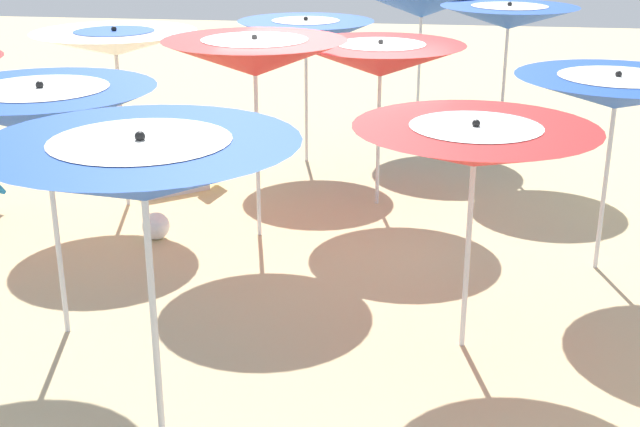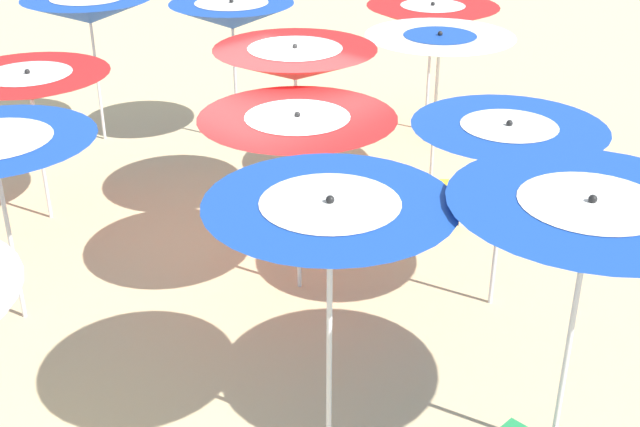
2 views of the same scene
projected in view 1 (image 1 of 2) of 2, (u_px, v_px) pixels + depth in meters
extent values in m
cube|color=beige|center=(340.00, 228.00, 10.84)|extent=(38.89, 38.89, 0.04)
cylinder|color=silver|center=(419.00, 72.00, 14.61)|extent=(0.05, 0.05, 2.29)
cone|color=#1947B2|center=(422.00, 5.00, 14.22)|extent=(2.28, 2.28, 0.43)
cylinder|color=silver|center=(306.00, 100.00, 13.26)|extent=(0.05, 0.05, 1.99)
cone|color=#1947B2|center=(306.00, 35.00, 12.91)|extent=(2.08, 2.08, 0.44)
cone|color=white|center=(306.00, 28.00, 12.87)|extent=(1.04, 1.04, 0.22)
sphere|color=black|center=(306.00, 19.00, 12.83)|extent=(0.07, 0.07, 0.07)
cylinder|color=silver|center=(122.00, 127.00, 11.25)|extent=(0.05, 0.05, 2.20)
cone|color=white|center=(115.00, 43.00, 10.87)|extent=(2.11, 2.11, 0.31)
cone|color=#1947B2|center=(115.00, 37.00, 10.84)|extent=(1.03, 1.03, 0.15)
sphere|color=black|center=(114.00, 29.00, 10.80)|extent=(0.07, 0.07, 0.07)
cylinder|color=silver|center=(503.00, 93.00, 13.00)|extent=(0.05, 0.05, 2.29)
cone|color=#1947B2|center=(509.00, 18.00, 12.61)|extent=(2.05, 2.05, 0.34)
cone|color=white|center=(509.00, 12.00, 12.58)|extent=(1.14, 1.14, 0.19)
sphere|color=black|center=(510.00, 4.00, 12.54)|extent=(0.07, 0.07, 0.07)
cylinder|color=silver|center=(378.00, 134.00, 11.33)|extent=(0.05, 0.05, 1.97)
cone|color=red|center=(380.00, 61.00, 10.99)|extent=(2.22, 2.22, 0.42)
cone|color=white|center=(380.00, 52.00, 10.96)|extent=(1.17, 1.17, 0.22)
sphere|color=black|center=(381.00, 42.00, 10.91)|extent=(0.07, 0.07, 0.07)
cylinder|color=silver|center=(257.00, 150.00, 10.19)|extent=(0.05, 0.05, 2.20)
cone|color=red|center=(255.00, 58.00, 9.81)|extent=(2.15, 2.15, 0.43)
cone|color=white|center=(255.00, 50.00, 9.78)|extent=(1.24, 1.24, 0.25)
sphere|color=black|center=(254.00, 37.00, 9.72)|extent=(0.07, 0.07, 0.07)
cylinder|color=silver|center=(56.00, 227.00, 7.82)|extent=(0.05, 0.05, 2.16)
cone|color=#1947B2|center=(43.00, 112.00, 7.44)|extent=(2.02, 2.02, 0.42)
cone|color=white|center=(41.00, 102.00, 7.41)|extent=(1.19, 1.19, 0.25)
sphere|color=black|center=(40.00, 85.00, 7.36)|extent=(0.07, 0.07, 0.07)
cylinder|color=silver|center=(605.00, 183.00, 9.27)|extent=(0.05, 0.05, 2.01)
cone|color=#1947B2|center=(616.00, 93.00, 8.93)|extent=(2.15, 2.15, 0.34)
cone|color=white|center=(617.00, 86.00, 8.90)|extent=(1.25, 1.25, 0.20)
sphere|color=black|center=(619.00, 74.00, 8.86)|extent=(0.07, 0.07, 0.07)
cylinder|color=silver|center=(468.00, 250.00, 7.60)|extent=(0.05, 0.05, 1.92)
cone|color=red|center=(475.00, 147.00, 7.27)|extent=(2.13, 2.13, 0.35)
cone|color=white|center=(475.00, 137.00, 7.24)|extent=(1.14, 1.14, 0.19)
sphere|color=black|center=(476.00, 123.00, 7.20)|extent=(0.07, 0.07, 0.07)
cylinder|color=silver|center=(154.00, 322.00, 5.97)|extent=(0.05, 0.05, 2.23)
cone|color=#1947B2|center=(143.00, 171.00, 5.58)|extent=(2.12, 2.12, 0.42)
cone|color=white|center=(142.00, 157.00, 5.55)|extent=(1.20, 1.20, 0.24)
sphere|color=black|center=(140.00, 136.00, 5.50)|extent=(0.07, 0.07, 0.07)
cube|color=silver|center=(450.00, 139.00, 14.56)|extent=(0.86, 0.06, 0.14)
cube|color=silver|center=(450.00, 134.00, 14.88)|extent=(0.86, 0.06, 0.14)
cube|color=green|center=(450.00, 130.00, 14.68)|extent=(0.87, 0.37, 0.10)
cube|color=green|center=(488.00, 121.00, 14.51)|extent=(0.43, 0.36, 0.33)
cube|color=silver|center=(179.00, 190.00, 11.98)|extent=(0.75, 0.64, 0.14)
cube|color=silver|center=(170.00, 184.00, 12.25)|extent=(0.75, 0.64, 0.14)
cube|color=yellow|center=(174.00, 179.00, 12.07)|extent=(0.94, 0.86, 0.10)
cube|color=yellow|center=(212.00, 154.00, 12.28)|extent=(0.46, 0.46, 0.49)
sphere|color=white|center=(156.00, 226.00, 10.38)|extent=(0.34, 0.34, 0.34)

